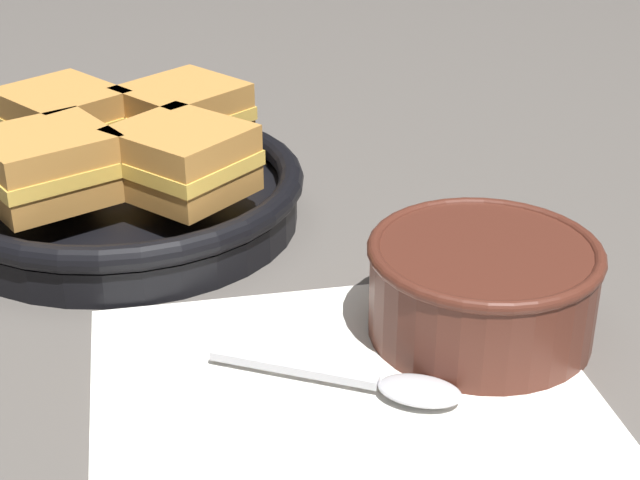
{
  "coord_description": "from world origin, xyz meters",
  "views": [
    {
      "loc": [
        -0.14,
        -0.48,
        0.31
      ],
      "look_at": [
        0.01,
        0.05,
        0.03
      ],
      "focal_mm": 55.0,
      "sensor_mm": 36.0,
      "label": 1
    }
  ],
  "objects_px": {
    "spoon": "(384,384)",
    "sandwich_near_right": "(63,120)",
    "soup_bowl": "(482,284)",
    "sandwich_far_right": "(182,160)",
    "sandwich_near_left": "(183,115)",
    "skillet": "(122,195)",
    "sandwich_far_left": "(47,166)"
  },
  "relations": [
    {
      "from": "spoon",
      "to": "sandwich_near_right",
      "type": "relative_size",
      "value": 1.18
    },
    {
      "from": "soup_bowl",
      "to": "sandwich_far_right",
      "type": "xyz_separation_m",
      "value": [
        -0.15,
        0.16,
        0.03
      ]
    },
    {
      "from": "spoon",
      "to": "sandwich_near_left",
      "type": "distance_m",
      "value": 0.3
    },
    {
      "from": "spoon",
      "to": "sandwich_near_left",
      "type": "xyz_separation_m",
      "value": [
        -0.06,
        0.29,
        0.06
      ]
    },
    {
      "from": "soup_bowl",
      "to": "sandwich_near_left",
      "type": "xyz_separation_m",
      "value": [
        -0.14,
        0.24,
        0.03
      ]
    },
    {
      "from": "spoon",
      "to": "sandwich_near_right",
      "type": "xyz_separation_m",
      "value": [
        -0.15,
        0.3,
        0.06
      ]
    },
    {
      "from": "spoon",
      "to": "skillet",
      "type": "distance_m",
      "value": 0.28
    },
    {
      "from": "sandwich_near_left",
      "to": "sandwich_far_left",
      "type": "bearing_deg",
      "value": -143.25
    },
    {
      "from": "spoon",
      "to": "skillet",
      "type": "bearing_deg",
      "value": 147.23
    },
    {
      "from": "soup_bowl",
      "to": "sandwich_far_left",
      "type": "bearing_deg",
      "value": 144.39
    },
    {
      "from": "sandwich_far_left",
      "to": "sandwich_far_right",
      "type": "relative_size",
      "value": 0.94
    },
    {
      "from": "soup_bowl",
      "to": "sandwich_far_right",
      "type": "bearing_deg",
      "value": 133.69
    },
    {
      "from": "soup_bowl",
      "to": "sandwich_near_right",
      "type": "bearing_deg",
      "value": 131.17
    },
    {
      "from": "spoon",
      "to": "sandwich_near_right",
      "type": "bearing_deg",
      "value": 149.32
    },
    {
      "from": "sandwich_near_left",
      "to": "sandwich_far_left",
      "type": "distance_m",
      "value": 0.12
    },
    {
      "from": "sandwich_far_left",
      "to": "skillet",
      "type": "bearing_deg",
      "value": 38.68
    },
    {
      "from": "spoon",
      "to": "sandwich_near_right",
      "type": "distance_m",
      "value": 0.34
    },
    {
      "from": "skillet",
      "to": "sandwich_near_right",
      "type": "relative_size",
      "value": 2.91
    },
    {
      "from": "soup_bowl",
      "to": "sandwich_near_left",
      "type": "distance_m",
      "value": 0.28
    },
    {
      "from": "soup_bowl",
      "to": "spoon",
      "type": "height_order",
      "value": "soup_bowl"
    },
    {
      "from": "skillet",
      "to": "sandwich_near_left",
      "type": "relative_size",
      "value": 2.9
    },
    {
      "from": "soup_bowl",
      "to": "skillet",
      "type": "height_order",
      "value": "soup_bowl"
    },
    {
      "from": "soup_bowl",
      "to": "sandwich_near_left",
      "type": "height_order",
      "value": "sandwich_near_left"
    },
    {
      "from": "sandwich_near_right",
      "to": "skillet",
      "type": "bearing_deg",
      "value": -53.72
    },
    {
      "from": "sandwich_far_left",
      "to": "sandwich_far_right",
      "type": "distance_m",
      "value": 0.09
    },
    {
      "from": "sandwich_far_left",
      "to": "sandwich_far_right",
      "type": "xyz_separation_m",
      "value": [
        0.09,
        -0.01,
        0.0
      ]
    },
    {
      "from": "skillet",
      "to": "sandwich_near_right",
      "type": "distance_m",
      "value": 0.07
    },
    {
      "from": "spoon",
      "to": "sandwich_far_left",
      "type": "distance_m",
      "value": 0.28
    },
    {
      "from": "sandwich_near_left",
      "to": "spoon",
      "type": "bearing_deg",
      "value": -77.54
    },
    {
      "from": "skillet",
      "to": "sandwich_far_right",
      "type": "xyz_separation_m",
      "value": [
        0.04,
        -0.05,
        0.04
      ]
    },
    {
      "from": "sandwich_near_right",
      "to": "sandwich_near_left",
      "type": "bearing_deg",
      "value": -8.25
    },
    {
      "from": "sandwich_far_left",
      "to": "sandwich_near_right",
      "type": "bearing_deg",
      "value": 81.75
    }
  ]
}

